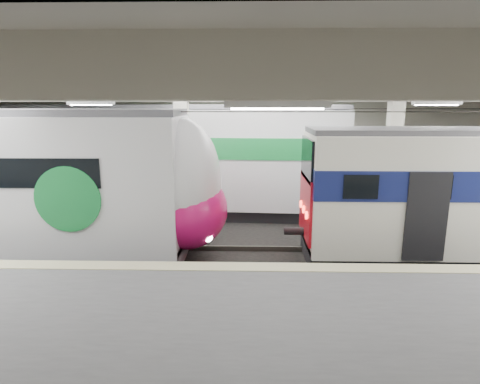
{
  "coord_description": "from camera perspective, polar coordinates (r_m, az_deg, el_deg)",
  "views": [
    {
      "loc": [
        -0.41,
        -12.26,
        4.98
      ],
      "look_at": [
        -0.74,
        1.0,
        2.0
      ],
      "focal_mm": 30.0,
      "sensor_mm": 36.0,
      "label": 1
    }
  ],
  "objects": [
    {
      "name": "station_hall",
      "position": [
        10.68,
        3.63,
        3.27
      ],
      "size": [
        36.0,
        24.0,
        5.75
      ],
      "color": "black",
      "rests_on": "ground"
    },
    {
      "name": "modern_emu",
      "position": [
        14.64,
        -29.62,
        0.61
      ],
      "size": [
        14.98,
        3.09,
        4.77
      ],
      "color": "white",
      "rests_on": "ground"
    },
    {
      "name": "far_train",
      "position": [
        18.29,
        -9.91,
        4.72
      ],
      "size": [
        15.58,
        3.93,
        4.87
      ],
      "rotation": [
        0.0,
        0.0,
        -0.05
      ],
      "color": "white",
      "rests_on": "ground"
    }
  ]
}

